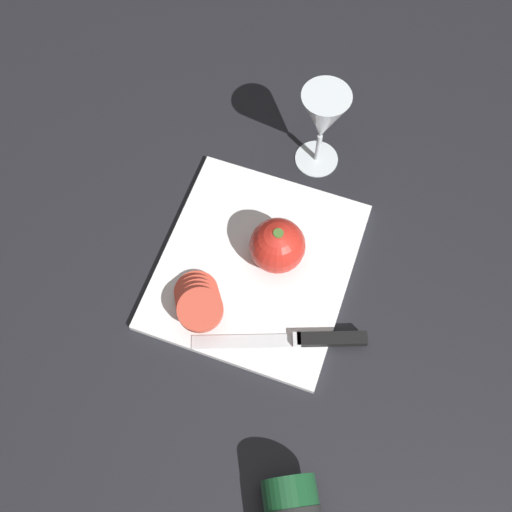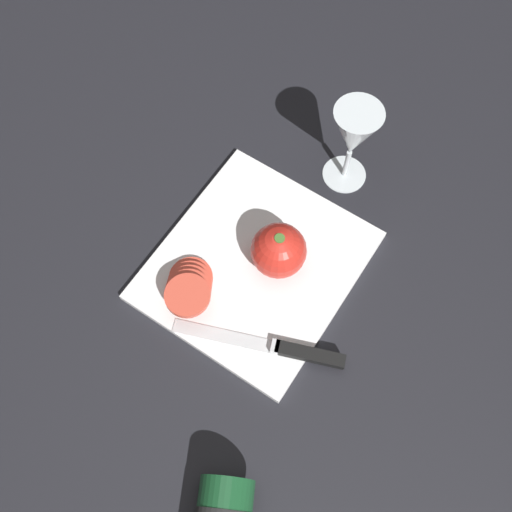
# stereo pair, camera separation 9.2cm
# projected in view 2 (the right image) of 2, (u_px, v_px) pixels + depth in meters

# --- Properties ---
(ground_plane) EXTENTS (3.00, 3.00, 0.00)m
(ground_plane) POSITION_uv_depth(u_px,v_px,m) (228.00, 267.00, 0.96)
(ground_plane) COLOR black
(cutting_board) EXTENTS (0.33, 0.29, 0.01)m
(cutting_board) POSITION_uv_depth(u_px,v_px,m) (256.00, 265.00, 0.95)
(cutting_board) COLOR white
(cutting_board) RESTS_ON ground_plane
(wine_glass) EXTENTS (0.08, 0.08, 0.17)m
(wine_glass) POSITION_uv_depth(u_px,v_px,m) (354.00, 136.00, 0.93)
(wine_glass) COLOR silver
(wine_glass) RESTS_ON ground_plane
(whole_tomato) EXTENTS (0.09, 0.09, 0.09)m
(whole_tomato) POSITION_uv_depth(u_px,v_px,m) (279.00, 251.00, 0.91)
(whole_tomato) COLOR red
(whole_tomato) RESTS_ON cutting_board
(knife) EXTENTS (0.11, 0.25, 0.01)m
(knife) POSITION_uv_depth(u_px,v_px,m) (292.00, 351.00, 0.88)
(knife) COLOR silver
(knife) RESTS_ON cutting_board
(tomato_slice_stack_near) EXTENTS (0.10, 0.09, 0.05)m
(tomato_slice_stack_near) POSITION_uv_depth(u_px,v_px,m) (189.00, 286.00, 0.91)
(tomato_slice_stack_near) COLOR #DB4C38
(tomato_slice_stack_near) RESTS_ON cutting_board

